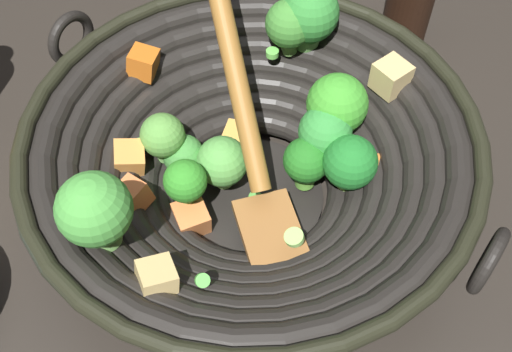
{
  "coord_description": "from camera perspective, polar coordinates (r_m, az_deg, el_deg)",
  "views": [
    {
      "loc": [
        -0.25,
        -0.2,
        0.48
      ],
      "look_at": [
        0.01,
        0.0,
        0.03
      ],
      "focal_mm": 42.54,
      "sensor_mm": 36.0,
      "label": 1
    }
  ],
  "objects": [
    {
      "name": "wok",
      "position": [
        0.53,
        -0.38,
        2.04
      ],
      "size": [
        0.39,
        0.42,
        0.23
      ],
      "color": "black",
      "rests_on": "ground"
    },
    {
      "name": "ground_plane",
      "position": [
        0.58,
        -0.39,
        -2.29
      ],
      "size": [
        4.0,
        4.0,
        0.0
      ],
      "primitive_type": "plane",
      "color": "#28231E"
    }
  ]
}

